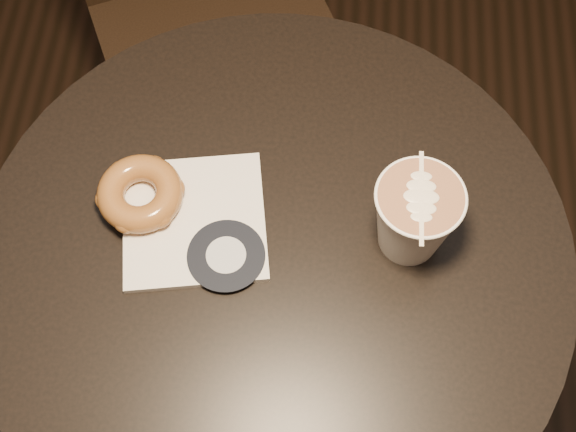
{
  "coord_description": "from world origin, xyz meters",
  "views": [
    {
      "loc": [
        0.04,
        -0.36,
        1.6
      ],
      "look_at": [
        0.01,
        0.03,
        0.79
      ],
      "focal_mm": 50.0,
      "sensor_mm": 36.0,
      "label": 1
    }
  ],
  "objects": [
    {
      "name": "pastry_bag",
      "position": [
        -0.1,
        0.03,
        0.75
      ],
      "size": [
        0.19,
        0.19,
        0.01
      ],
      "primitive_type": "cube",
      "rotation": [
        0.0,
        0.0,
        0.16
      ],
      "color": "white",
      "rests_on": "cafe_table"
    },
    {
      "name": "latte_cup",
      "position": [
        0.15,
        0.03,
        0.8
      ],
      "size": [
        0.1,
        0.1,
        0.11
      ],
      "primitive_type": null,
      "color": "white",
      "rests_on": "cafe_table"
    },
    {
      "name": "doughnut",
      "position": [
        -0.16,
        0.05,
        0.77
      ],
      "size": [
        0.1,
        0.1,
        0.03
      ],
      "primitive_type": "torus",
      "color": "brown",
      "rests_on": "pastry_bag"
    },
    {
      "name": "cafe_table",
      "position": [
        0.0,
        0.0,
        0.55
      ],
      "size": [
        0.7,
        0.7,
        0.75
      ],
      "color": "black",
      "rests_on": "ground"
    }
  ]
}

